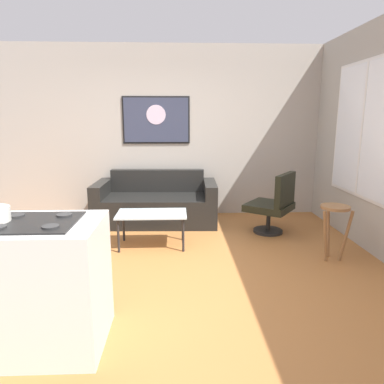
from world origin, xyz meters
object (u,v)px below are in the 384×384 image
Objects in this scene: couch at (156,205)px; coffee_table at (152,216)px; bar_stool at (334,218)px; armchair at (274,204)px; wall_painting at (156,120)px.

couch is 1.08m from coffee_table.
armchair is at bearing 114.02° from bar_stool.
armchair reaches higher than coffee_table.
wall_painting reaches higher than coffee_table.
bar_stool is (2.14, -0.53, 0.11)m from coffee_table.
coffee_table is 1.76m from armchair.
bar_stool is 3.19m from wall_painting.
armchair is 1.07m from bar_stool.
couch reaches higher than bar_stool.
couch is 1.83m from armchair.
wall_painting is at bearing 135.92° from bar_stool.
couch is 2.15× the size of coffee_table.
couch reaches higher than coffee_table.
armchair is (1.71, -0.63, 0.15)m from couch.
coffee_table is 1.00× the size of armchair.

